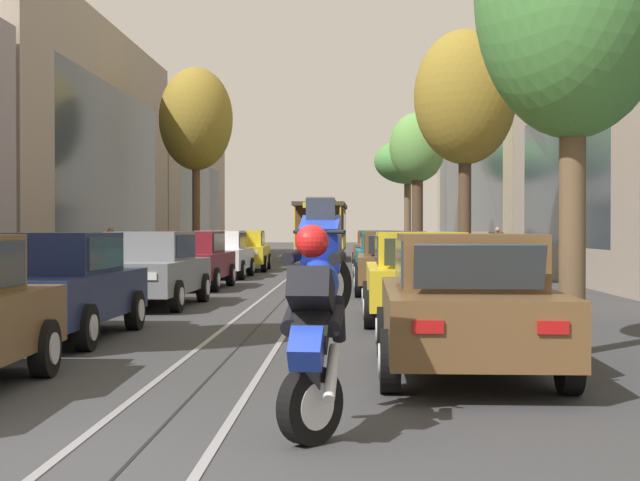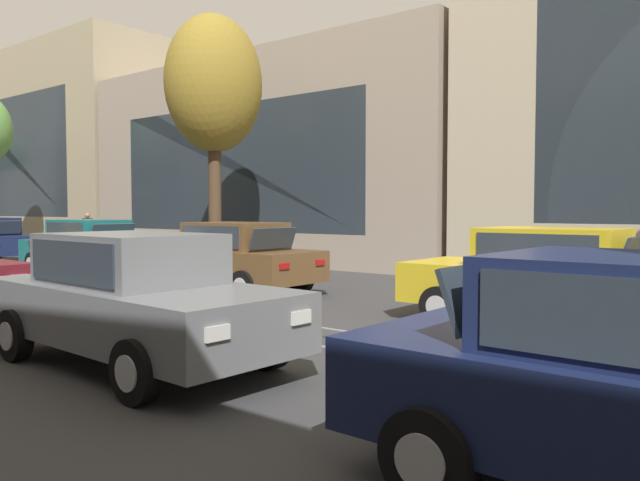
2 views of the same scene
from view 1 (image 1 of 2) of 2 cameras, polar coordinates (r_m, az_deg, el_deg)
The scene contains 24 objects.
ground_plane at distance 33.22m, azimuth -0.78°, elevation -2.12°, with size 166.42×166.42×0.00m, color #38383A.
trolley_track_rails at distance 37.87m, azimuth -0.45°, elevation -1.77°, with size 1.14×74.57×0.01m.
building_facade_left at distance 40.12m, azimuth -16.16°, elevation 4.46°, with size 5.74×66.27×9.93m.
building_facade_right at distance 38.97m, azimuth 14.88°, elevation 5.19°, with size 5.21×66.27×10.25m.
parked_car_navy_second_left at distance 14.39m, azimuth -15.91°, elevation -2.65°, with size 2.04×4.38×1.58m.
parked_car_grey_mid_left at distance 20.01m, azimuth -10.36°, elevation -1.70°, with size 2.11×4.41×1.58m.
parked_car_maroon_fourth_left at distance 25.84m, azimuth -7.86°, elevation -1.16°, with size 2.08×4.39×1.58m.
parked_car_white_fifth_left at distance 31.52m, azimuth -6.11°, elevation -0.83°, with size 2.01×4.37×1.58m.
parked_car_yellow_sixth_left at distance 36.84m, azimuth -4.68°, elevation -0.61°, with size 2.08×4.40×1.58m.
parked_car_brown_near_right at distance 10.65m, azimuth 8.88°, elevation -3.80°, with size 2.05×4.38×1.58m.
parked_car_yellow_second_right at distance 16.59m, azimuth 6.05°, elevation -2.19°, with size 2.02×4.37×1.58m.
parked_car_brown_mid_right at distance 23.57m, azimuth 4.54°, elevation -1.33°, with size 2.03×4.37×1.58m.
parked_car_teal_fourth_right at distance 29.56m, azimuth 3.98°, elevation -0.92°, with size 2.04×4.38×1.58m.
parked_car_navy_fifth_right at distance 36.21m, azimuth 3.75°, elevation -0.63°, with size 2.12×4.41×1.58m.
parked_car_brown_sixth_right at distance 41.98m, azimuth 3.41°, elevation -0.45°, with size 2.13×4.42×1.58m.
street_tree_kerb_left_second at distance 39.30m, azimuth -7.59°, elevation 7.32°, with size 3.04×3.28×8.35m.
street_tree_kerb_right_second at distance 26.95m, azimuth 8.85°, elevation 8.53°, with size 2.89×2.47×7.29m.
street_tree_kerb_right_mid at distance 40.69m, azimuth 5.98°, elevation 5.47°, with size 2.43×2.27×6.70m.
street_tree_kerb_right_fourth at distance 54.66m, azimuth 5.38°, elevation 4.76°, with size 3.90×3.46×6.90m.
cable_car_trolley at distance 50.16m, azimuth 0.12°, elevation 0.73°, with size 2.70×9.16×3.28m.
motorcycle_with_rider at distance 7.40m, azimuth -0.25°, elevation -4.26°, with size 0.56×1.81×1.90m.
pedestrian_on_left_pavement at distance 30.60m, azimuth -12.68°, elevation -0.60°, with size 0.55×0.26×1.68m.
pedestrian_on_right_pavement at distance 38.02m, azimuth 10.80°, elevation -0.31°, with size 0.55×0.26×1.73m.
pedestrian_crossing_far at distance 28.09m, azimuth 11.01°, elevation -0.86°, with size 0.55×0.40×1.56m.
Camera 1 is at (1.55, -6.52, 1.63)m, focal length 52.35 mm.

